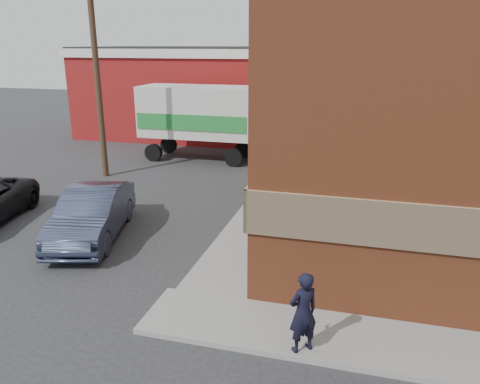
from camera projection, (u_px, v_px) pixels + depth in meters
The scene contains 7 objects.
ground at pixel (187, 295), 11.31m from camera, with size 90.00×90.00×0.00m, color #28282B.
sidewalk_west at pixel (280, 188), 19.41m from camera, with size 1.80×18.00×0.12m, color gray.
warehouse at pixel (212, 91), 30.34m from camera, with size 16.30×8.30×5.60m.
utility_pole at pixel (97, 69), 20.01m from camera, with size 2.00×0.26×9.00m.
man at pixel (303, 312), 8.85m from camera, with size 0.60×0.40×1.65m, color black.
sedan at pixel (92, 214), 14.45m from camera, with size 1.65×4.73×1.56m, color #343B57.
box_truck at pixel (212, 118), 23.69m from camera, with size 7.61×2.38×3.75m.
Camera 1 is at (3.87, -9.33, 5.81)m, focal length 35.00 mm.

